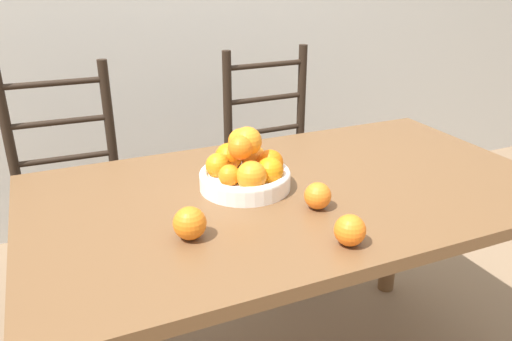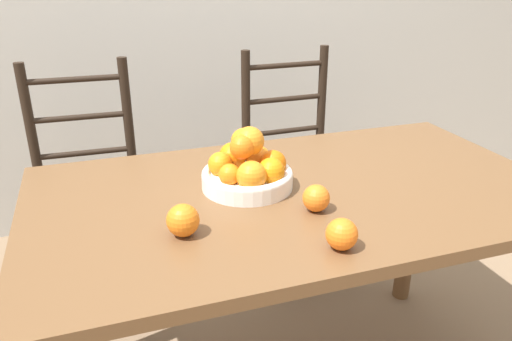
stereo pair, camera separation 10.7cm
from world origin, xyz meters
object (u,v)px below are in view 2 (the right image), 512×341
fruit_bowl (248,169)px  chair_left (89,199)px  orange_loose_1 (316,198)px  orange_loose_2 (342,234)px  chair_right (295,171)px  orange_loose_0 (183,220)px

fruit_bowl → chair_left: bearing=123.0°
orange_loose_1 → orange_loose_2: (-0.02, -0.19, 0.00)m
chair_right → fruit_bowl: bearing=-124.0°
orange_loose_0 → orange_loose_2: size_ratio=1.07×
chair_right → chair_left: bearing=178.7°
orange_loose_2 → orange_loose_0: bearing=152.0°
orange_loose_1 → chair_left: size_ratio=0.07×
chair_left → orange_loose_2: bearing=-61.5°
fruit_bowl → orange_loose_0: size_ratio=3.29×
orange_loose_1 → chair_right: bearing=69.9°
chair_right → orange_loose_1: bearing=-111.4°
fruit_bowl → orange_loose_0: 0.31m
orange_loose_0 → orange_loose_2: (0.33, -0.17, -0.00)m
chair_left → chair_right: same height
fruit_bowl → chair_right: 0.90m
orange_loose_0 → chair_right: 1.18m
orange_loose_1 → fruit_bowl: bearing=122.2°
orange_loose_0 → chair_right: (0.68, 0.91, -0.33)m
orange_loose_0 → fruit_bowl: bearing=42.5°
chair_left → chair_right: size_ratio=1.00×
fruit_bowl → orange_loose_0: bearing=-137.5°
orange_loose_0 → orange_loose_1: 0.35m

